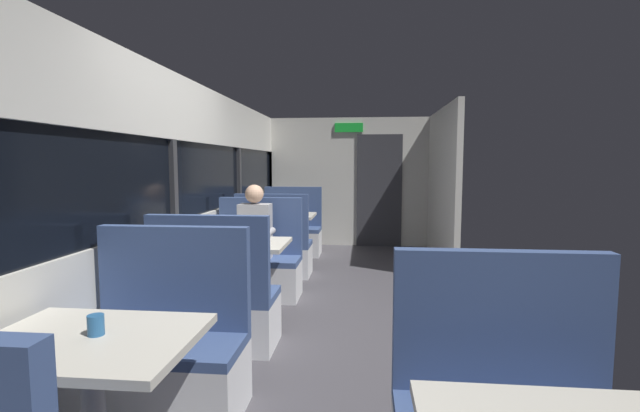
{
  "coord_description": "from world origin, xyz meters",
  "views": [
    {
      "loc": [
        0.28,
        -3.83,
        1.49
      ],
      "look_at": [
        -0.37,
        2.71,
        0.85
      ],
      "focal_mm": 24.91,
      "sensor_mm": 36.0,
      "label": 1
    }
  ],
  "objects_px": {
    "coffee_cup_secondary": "(219,239)",
    "bench_far_window_facing_end": "(274,251)",
    "dining_table_near_window": "(90,359)",
    "dining_table_mid_window": "(240,252)",
    "coffee_cup_primary": "(96,325)",
    "bench_mid_window_facing_end": "(216,308)",
    "seated_passenger": "(256,250)",
    "bench_far_window_facing_entry": "(292,234)",
    "dining_table_far_window": "(284,221)",
    "bench_mid_window_facing_entry": "(258,267)",
    "bench_near_window_facing_entry": "(165,358)"
  },
  "relations": [
    {
      "from": "bench_mid_window_facing_entry",
      "to": "dining_table_far_window",
      "type": "height_order",
      "value": "bench_mid_window_facing_entry"
    },
    {
      "from": "seated_passenger",
      "to": "coffee_cup_primary",
      "type": "distance_m",
      "value": 2.94
    },
    {
      "from": "bench_mid_window_facing_entry",
      "to": "bench_far_window_facing_entry",
      "type": "relative_size",
      "value": 1.0
    },
    {
      "from": "bench_near_window_facing_entry",
      "to": "dining_table_mid_window",
      "type": "relative_size",
      "value": 1.22
    },
    {
      "from": "dining_table_far_window",
      "to": "coffee_cup_secondary",
      "type": "distance_m",
      "value": 2.43
    },
    {
      "from": "bench_far_window_facing_end",
      "to": "dining_table_near_window",
      "type": "bearing_deg",
      "value": -90.0
    },
    {
      "from": "bench_mid_window_facing_end",
      "to": "dining_table_far_window",
      "type": "xyz_separation_m",
      "value": [
        0.0,
        3.03,
        0.31
      ]
    },
    {
      "from": "coffee_cup_secondary",
      "to": "dining_table_near_window",
      "type": "bearing_deg",
      "value": -85.55
    },
    {
      "from": "bench_mid_window_facing_end",
      "to": "coffee_cup_primary",
      "type": "distance_m",
      "value": 1.67
    },
    {
      "from": "dining_table_far_window",
      "to": "seated_passenger",
      "type": "xyz_separation_m",
      "value": [
        0.0,
        -1.7,
        -0.1
      ]
    },
    {
      "from": "dining_table_mid_window",
      "to": "bench_far_window_facing_end",
      "type": "height_order",
      "value": "bench_far_window_facing_end"
    },
    {
      "from": "bench_far_window_facing_end",
      "to": "bench_far_window_facing_entry",
      "type": "distance_m",
      "value": 1.4
    },
    {
      "from": "dining_table_near_window",
      "to": "bench_mid_window_facing_entry",
      "type": "height_order",
      "value": "bench_mid_window_facing_entry"
    },
    {
      "from": "dining_table_mid_window",
      "to": "bench_far_window_facing_entry",
      "type": "height_order",
      "value": "bench_far_window_facing_entry"
    },
    {
      "from": "dining_table_near_window",
      "to": "dining_table_mid_window",
      "type": "bearing_deg",
      "value": 90.0
    },
    {
      "from": "dining_table_far_window",
      "to": "seated_passenger",
      "type": "bearing_deg",
      "value": -90.0
    },
    {
      "from": "coffee_cup_secondary",
      "to": "bench_far_window_facing_end",
      "type": "bearing_deg",
      "value": 84.22
    },
    {
      "from": "dining_table_mid_window",
      "to": "coffee_cup_primary",
      "type": "height_order",
      "value": "coffee_cup_primary"
    },
    {
      "from": "coffee_cup_primary",
      "to": "bench_mid_window_facing_end",
      "type": "bearing_deg",
      "value": 90.64
    },
    {
      "from": "dining_table_mid_window",
      "to": "coffee_cup_secondary",
      "type": "relative_size",
      "value": 10.0
    },
    {
      "from": "dining_table_mid_window",
      "to": "dining_table_far_window",
      "type": "height_order",
      "value": "same"
    },
    {
      "from": "dining_table_mid_window",
      "to": "bench_mid_window_facing_end",
      "type": "xyz_separation_m",
      "value": [
        0.0,
        -0.7,
        -0.31
      ]
    },
    {
      "from": "bench_far_window_facing_entry",
      "to": "coffee_cup_primary",
      "type": "bearing_deg",
      "value": -89.81
    },
    {
      "from": "bench_mid_window_facing_end",
      "to": "dining_table_near_window",
      "type": "bearing_deg",
      "value": -90.0
    },
    {
      "from": "seated_passenger",
      "to": "coffee_cup_primary",
      "type": "relative_size",
      "value": 14.0
    },
    {
      "from": "dining_table_far_window",
      "to": "bench_mid_window_facing_entry",
      "type": "bearing_deg",
      "value": -90.0
    },
    {
      "from": "dining_table_mid_window",
      "to": "bench_mid_window_facing_end",
      "type": "height_order",
      "value": "bench_mid_window_facing_end"
    },
    {
      "from": "dining_table_mid_window",
      "to": "bench_mid_window_facing_entry",
      "type": "bearing_deg",
      "value": 90.0
    },
    {
      "from": "bench_near_window_facing_entry",
      "to": "bench_far_window_facing_end",
      "type": "bearing_deg",
      "value": 90.0
    },
    {
      "from": "seated_passenger",
      "to": "dining_table_far_window",
      "type": "bearing_deg",
      "value": 90.0
    },
    {
      "from": "bench_far_window_facing_end",
      "to": "seated_passenger",
      "type": "height_order",
      "value": "seated_passenger"
    },
    {
      "from": "bench_mid_window_facing_entry",
      "to": "coffee_cup_secondary",
      "type": "relative_size",
      "value": 12.22
    },
    {
      "from": "dining_table_near_window",
      "to": "coffee_cup_secondary",
      "type": "relative_size",
      "value": 10.0
    },
    {
      "from": "coffee_cup_secondary",
      "to": "bench_mid_window_facing_entry",
      "type": "bearing_deg",
      "value": 77.57
    },
    {
      "from": "bench_mid_window_facing_end",
      "to": "dining_table_far_window",
      "type": "height_order",
      "value": "bench_mid_window_facing_end"
    },
    {
      "from": "bench_far_window_facing_end",
      "to": "coffee_cup_primary",
      "type": "bearing_deg",
      "value": -89.74
    },
    {
      "from": "dining_table_mid_window",
      "to": "dining_table_far_window",
      "type": "bearing_deg",
      "value": 90.0
    },
    {
      "from": "bench_mid_window_facing_end",
      "to": "bench_far_window_facing_entry",
      "type": "distance_m",
      "value": 3.73
    },
    {
      "from": "dining_table_near_window",
      "to": "bench_mid_window_facing_end",
      "type": "relative_size",
      "value": 0.82
    },
    {
      "from": "bench_near_window_facing_entry",
      "to": "bench_far_window_facing_entry",
      "type": "height_order",
      "value": "same"
    },
    {
      "from": "dining_table_near_window",
      "to": "coffee_cup_primary",
      "type": "xyz_separation_m",
      "value": [
        0.02,
        0.02,
        0.15
      ]
    },
    {
      "from": "bench_far_window_facing_end",
      "to": "seated_passenger",
      "type": "relative_size",
      "value": 0.87
    },
    {
      "from": "dining_table_mid_window",
      "to": "seated_passenger",
      "type": "height_order",
      "value": "seated_passenger"
    },
    {
      "from": "dining_table_mid_window",
      "to": "coffee_cup_secondary",
      "type": "height_order",
      "value": "coffee_cup_secondary"
    },
    {
      "from": "dining_table_near_window",
      "to": "bench_mid_window_facing_entry",
      "type": "distance_m",
      "value": 3.05
    },
    {
      "from": "bench_far_window_facing_end",
      "to": "bench_mid_window_facing_entry",
      "type": "bearing_deg",
      "value": -90.0
    },
    {
      "from": "bench_far_window_facing_entry",
      "to": "dining_table_mid_window",
      "type": "bearing_deg",
      "value": -90.0
    },
    {
      "from": "bench_mid_window_facing_end",
      "to": "dining_table_far_window",
      "type": "relative_size",
      "value": 1.22
    },
    {
      "from": "seated_passenger",
      "to": "bench_far_window_facing_entry",
      "type": "bearing_deg",
      "value": 90.0
    },
    {
      "from": "bench_mid_window_facing_entry",
      "to": "coffee_cup_primary",
      "type": "height_order",
      "value": "bench_mid_window_facing_entry"
    }
  ]
}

